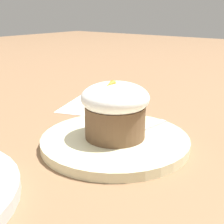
{
  "coord_description": "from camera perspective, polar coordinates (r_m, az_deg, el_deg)",
  "views": [
    {
      "loc": [
        0.37,
        0.28,
        0.21
      ],
      "look_at": [
        0.0,
        -0.0,
        0.06
      ],
      "focal_mm": 50.0,
      "sensor_mm": 36.0,
      "label": 1
    }
  ],
  "objects": [
    {
      "name": "dessert_plate",
      "position": [
        0.51,
        0.55,
        -5.29
      ],
      "size": [
        0.24,
        0.24,
        0.02
      ],
      "color": "beige",
      "rests_on": "ground_plane"
    },
    {
      "name": "spoon",
      "position": [
        0.51,
        3.42,
        -3.97
      ],
      "size": [
        0.13,
        0.04,
        0.01
      ],
      "color": "#B7B7BC",
      "rests_on": "dessert_plate"
    },
    {
      "name": "paper_napkin",
      "position": [
        0.72,
        -3.43,
        1.23
      ],
      "size": [
        0.18,
        0.17,
        0.0
      ],
      "color": "white",
      "rests_on": "ground_plane"
    },
    {
      "name": "carrot_cake",
      "position": [
        0.49,
        -0.0,
        0.6
      ],
      "size": [
        0.11,
        0.11,
        0.09
      ],
      "color": "brown",
      "rests_on": "dessert_plate"
    },
    {
      "name": "ground_plane",
      "position": [
        0.51,
        0.55,
        -6.07
      ],
      "size": [
        4.0,
        4.0,
        0.0
      ],
      "primitive_type": "plane",
      "color": "#846042"
    }
  ]
}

